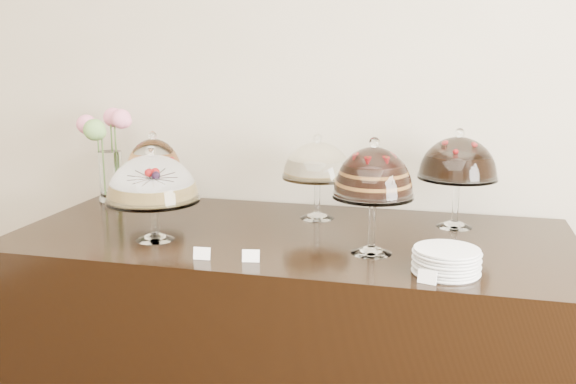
% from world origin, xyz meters
% --- Properties ---
extents(wall_back, '(5.00, 0.04, 3.00)m').
position_xyz_m(wall_back, '(0.00, 3.00, 1.50)').
color(wall_back, beige).
rests_on(wall_back, ground).
extents(display_counter, '(2.20, 1.00, 0.90)m').
position_xyz_m(display_counter, '(-0.01, 2.45, 0.45)').
color(display_counter, black).
rests_on(display_counter, ground).
extents(cake_stand_sugar_sponge, '(0.36, 0.36, 0.37)m').
position_xyz_m(cake_stand_sugar_sponge, '(-0.50, 2.24, 1.13)').
color(cake_stand_sugar_sponge, white).
rests_on(cake_stand_sugar_sponge, display_counter).
extents(cake_stand_choco_layer, '(0.29, 0.29, 0.42)m').
position_xyz_m(cake_stand_choco_layer, '(0.34, 2.27, 1.18)').
color(cake_stand_choco_layer, white).
rests_on(cake_stand_choco_layer, display_counter).
extents(cake_stand_cheesecake, '(0.30, 0.30, 0.37)m').
position_xyz_m(cake_stand_cheesecake, '(0.05, 2.71, 1.14)').
color(cake_stand_cheesecake, white).
rests_on(cake_stand_cheesecake, display_counter).
extents(cake_stand_dark_choco, '(0.32, 0.32, 0.41)m').
position_xyz_m(cake_stand_dark_choco, '(0.63, 2.71, 1.17)').
color(cake_stand_dark_choco, white).
rests_on(cake_stand_dark_choco, display_counter).
extents(cake_stand_fruit_tart, '(0.26, 0.26, 0.36)m').
position_xyz_m(cake_stand_fruit_tart, '(-0.72, 2.72, 1.12)').
color(cake_stand_fruit_tart, white).
rests_on(cake_stand_fruit_tart, display_counter).
extents(flower_vase, '(0.28, 0.27, 0.44)m').
position_xyz_m(flower_vase, '(-1.00, 2.79, 1.16)').
color(flower_vase, white).
rests_on(flower_vase, display_counter).
extents(plate_stack, '(0.22, 0.22, 0.08)m').
position_xyz_m(plate_stack, '(0.60, 2.12, 0.94)').
color(plate_stack, white).
rests_on(plate_stack, display_counter).
extents(price_card_left, '(0.06, 0.02, 0.04)m').
position_xyz_m(price_card_left, '(-0.23, 2.05, 0.92)').
color(price_card_left, white).
rests_on(price_card_left, display_counter).
extents(price_card_right, '(0.06, 0.03, 0.04)m').
position_xyz_m(price_card_right, '(0.54, 2.01, 0.92)').
color(price_card_right, white).
rests_on(price_card_right, display_counter).
extents(price_card_extra, '(0.06, 0.03, 0.04)m').
position_xyz_m(price_card_extra, '(-0.05, 2.07, 0.92)').
color(price_card_extra, white).
rests_on(price_card_extra, display_counter).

